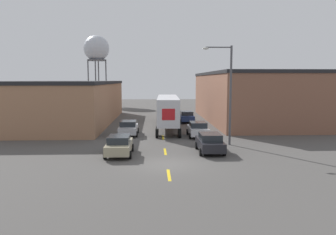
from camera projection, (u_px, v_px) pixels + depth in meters
name	position (u px, v px, depth m)	size (l,w,h in m)	color
ground_plane	(167.00, 164.00, 23.20)	(160.00, 160.00, 0.00)	#4C4947
road_centerline	(165.00, 152.00, 27.37)	(0.20, 16.15, 0.01)	gold
warehouse_left	(65.00, 102.00, 45.98)	(13.32, 28.16, 5.82)	#9E7051
warehouse_right	(251.00, 97.00, 48.01)	(13.16, 26.37, 7.11)	brown
semi_truck	(168.00, 109.00, 40.44)	(3.12, 15.76, 3.97)	black
parked_car_right_far	(187.00, 117.00, 46.39)	(2.10, 4.31, 1.58)	navy
parked_car_left_far	(128.00, 128.00, 35.46)	(2.10, 4.31, 1.58)	#B2B2B7
parked_car_left_near	(119.00, 145.00, 26.03)	(2.10, 4.31, 1.58)	tan
parked_car_right_mid	(198.00, 129.00, 34.54)	(2.10, 4.31, 1.58)	silver
parked_car_right_near	(210.00, 142.00, 27.09)	(2.10, 4.31, 1.58)	black
water_tower	(96.00, 49.00, 77.76)	(6.07, 6.07, 16.50)	#47474C
street_lamp	(227.00, 89.00, 29.66)	(2.71, 0.32, 9.02)	#4C4C51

